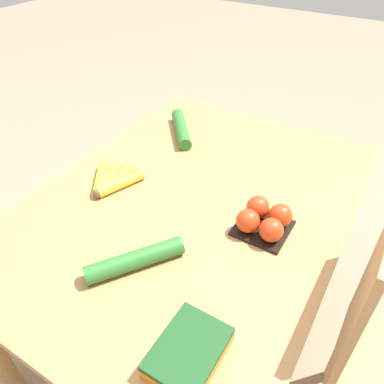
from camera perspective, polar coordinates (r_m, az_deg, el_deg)
ground_plane at (r=1.83m, az=0.00°, el=-18.88°), size 12.00×12.00×0.00m
dining_table at (r=1.33m, az=0.00°, el=-3.93°), size 1.36×0.99×0.73m
chair at (r=1.27m, az=27.17°, el=-22.04°), size 0.42×0.40×1.00m
banana_bunch at (r=1.36m, az=-12.23°, el=1.79°), size 0.20×0.20×0.04m
tomato_pack at (r=1.16m, az=10.93°, el=-4.14°), size 0.16×0.16×0.08m
carrot_bag at (r=0.89m, az=-0.54°, el=-23.11°), size 0.19×0.13×0.05m
cucumber_near at (r=1.06m, az=-8.69°, el=-10.20°), size 0.26×0.20×0.05m
cucumber_far at (r=1.63m, az=-1.67°, el=9.62°), size 0.25×0.22×0.05m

